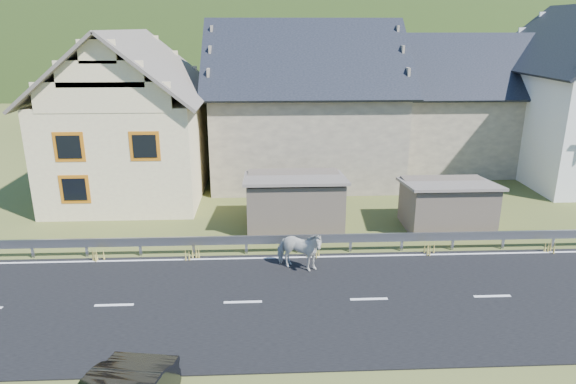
{
  "coord_description": "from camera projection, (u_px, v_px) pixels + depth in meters",
  "views": [
    {
      "loc": [
        -3.24,
        -14.33,
        8.3
      ],
      "look_at": [
        -2.39,
        4.03,
        2.36
      ],
      "focal_mm": 32.0,
      "sensor_mm": 36.0,
      "label": 1
    }
  ],
  "objects": [
    {
      "name": "horse",
      "position": [
        299.0,
        250.0,
        18.06
      ],
      "size": [
        1.42,
        1.95,
        1.5
      ],
      "primitive_type": "imported",
      "rotation": [
        0.0,
        0.0,
        1.18
      ],
      "color": "beige",
      "rests_on": "road"
    },
    {
      "name": "guardrail",
      "position": [
        351.0,
        238.0,
        19.64
      ],
      "size": [
        28.1,
        0.09,
        0.75
      ],
      "color": "#93969B",
      "rests_on": "ground"
    },
    {
      "name": "road",
      "position": [
        369.0,
        300.0,
        16.31
      ],
      "size": [
        60.0,
        7.0,
        0.04
      ],
      "primitive_type": "cube",
      "color": "black",
      "rests_on": "ground"
    },
    {
      "name": "conifer_patch",
      "position": [
        36.0,
        37.0,
        116.6
      ],
      "size": [
        76.0,
        50.0,
        28.0
      ],
      "primitive_type": "ellipsoid",
      "color": "black",
      "rests_on": "ground"
    },
    {
      "name": "shed_left",
      "position": [
        294.0,
        202.0,
        22.06
      ],
      "size": [
        4.3,
        3.3,
        2.4
      ],
      "primitive_type": "cube",
      "color": "brown",
      "rests_on": "ground"
    },
    {
      "name": "house_stone_b",
      "position": [
        463.0,
        96.0,
        31.56
      ],
      "size": [
        9.8,
        8.8,
        8.1
      ],
      "color": "tan",
      "rests_on": "ground"
    },
    {
      "name": "mountain",
      "position": [
        286.0,
        105.0,
        193.77
      ],
      "size": [
        440.0,
        280.0,
        260.0
      ],
      "primitive_type": "ellipsoid",
      "color": "#1F3B14",
      "rests_on": "ground"
    },
    {
      "name": "ground",
      "position": [
        369.0,
        300.0,
        16.31
      ],
      "size": [
        160.0,
        160.0,
        0.0
      ],
      "primitive_type": "plane",
      "color": "#323E17",
      "rests_on": "ground"
    },
    {
      "name": "shed_right",
      "position": [
        447.0,
        206.0,
        21.9
      ],
      "size": [
        3.8,
        2.9,
        2.2
      ],
      "primitive_type": "cube",
      "color": "brown",
      "rests_on": "ground"
    },
    {
      "name": "house_cream",
      "position": [
        131.0,
        108.0,
        25.94
      ],
      "size": [
        7.8,
        9.8,
        8.3
      ],
      "color": "#FFEEB0",
      "rests_on": "ground"
    },
    {
      "name": "house_stone_a",
      "position": [
        304.0,
        94.0,
        29.1
      ],
      "size": [
        10.8,
        9.8,
        8.9
      ],
      "color": "tan",
      "rests_on": "ground"
    },
    {
      "name": "lane_markings",
      "position": [
        369.0,
        299.0,
        16.3
      ],
      "size": [
        60.0,
        6.6,
        0.01
      ],
      "primitive_type": "cube",
      "color": "silver",
      "rests_on": "road"
    }
  ]
}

